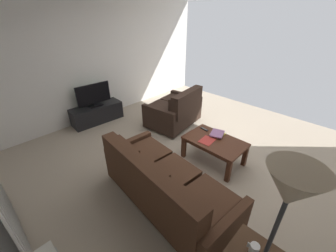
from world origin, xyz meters
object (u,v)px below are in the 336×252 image
Objects in this scene: tv_remote at (204,129)px; loveseat_near at (175,110)px; book_stack at (217,134)px; loose_magazine at (207,141)px; tv_stand at (97,113)px; coffee_table at (215,143)px; flat_tv at (93,95)px; floor_lamp at (284,206)px; coffee_mug at (254,249)px; sofa_main at (163,185)px.

loveseat_near is at bearing -18.54° from tv_remote.
book_stack is 1.24× the size of loose_magazine.
tv_stand is 2.98m from book_stack.
coffee_table is 0.21m from book_stack.
tv_remote is (0.35, -0.17, 0.08)m from coffee_table.
book_stack is at bearing 165.41° from loveseat_near.
tv_stand is 1.52× the size of flat_tv.
floor_lamp reaches higher than coffee_mug.
loveseat_near is 1.51m from coffee_table.
tv_stand is 4.34m from coffee_mug.
coffee_mug is 0.38× the size of loose_magazine.
coffee_mug is at bearing 130.91° from loose_magazine.
coffee_table is at bearing -87.58° from sofa_main.
loose_magazine is (1.43, -1.37, -0.20)m from coffee_mug.
flat_tv is 7.85× the size of coffee_mug.
book_stack is (-2.84, -0.86, -0.22)m from flat_tv.
flat_tv is at bearing 6.30° from loose_magazine.
sofa_main is at bearing 128.61° from loveseat_near.
tv_remote is (-2.56, -0.85, -0.24)m from flat_tv.
loveseat_near reaches higher than loose_magazine.
sofa_main is 6.18× the size of book_stack.
tv_remote is at bearing 1.41° from book_stack.
floor_lamp is 6.47× the size of loose_magazine.
tv_remote is at bearing -46.32° from floor_lamp.
coffee_mug is at bearing -65.11° from floor_lamp.
loveseat_near is at bearing -38.01° from floor_lamp.
tv_stand is 11.93× the size of coffee_mug.
sofa_main is 3.03m from tv_stand.
floor_lamp is at bearing 133.68° from tv_remote.
tv_remote is (1.69, -1.65, -0.19)m from coffee_mug.
book_stack is at bearing -99.56° from loose_magazine.
tv_stand is 3.62× the size of book_stack.
tv_remote is 0.38m from loose_magazine.
flat_tv is 2.38× the size of book_stack.
coffee_table is at bearing -47.94° from coffee_mug.
tv_stand is (1.49, 1.21, -0.17)m from loveseat_near.
tv_remote is (-2.56, -0.85, 0.25)m from tv_stand.
loveseat_near is 1.08× the size of tv_stand.
sofa_main is 2.59× the size of flat_tv.
book_stack is at bearing -163.19° from flat_tv.
loose_magazine is (-0.26, 0.28, -0.01)m from tv_remote.
tv_remote reaches higher than tv_stand.
floor_lamp is 2.61m from book_stack.
flat_tv is (2.90, 0.69, 0.32)m from coffee_table.
coffee_table is at bearing -133.42° from loose_magazine.
flat_tv is 2.88m from loose_magazine.
loveseat_near is at bearing -140.96° from flat_tv.
book_stack is (0.12, -1.49, 0.10)m from sofa_main.
flat_tv is 2.96× the size of loose_magazine.
tv_remote is at bearing -161.60° from flat_tv.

